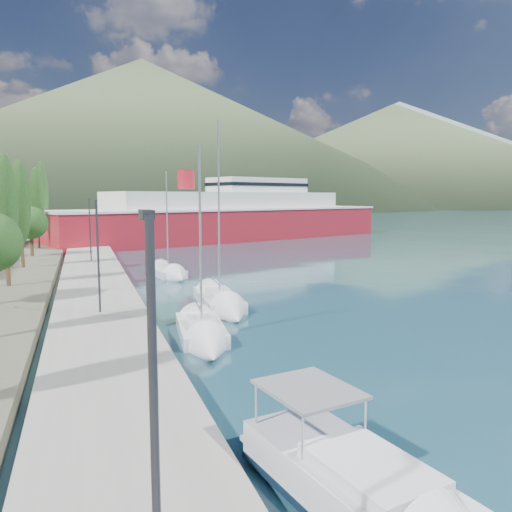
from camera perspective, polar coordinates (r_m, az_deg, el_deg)
name	(u,v)px	position (r m, az deg, el deg)	size (l,w,h in m)	color
ground	(121,224)	(134.43, -15.17, 3.57)	(1400.00, 1400.00, 0.00)	#1D4452
quay	(94,283)	(40.44, -17.98, -2.96)	(5.00, 88.00, 0.80)	gray
hills_far	(201,141)	(653.59, -6.27, 12.94)	(1480.00, 900.00, 180.00)	slate
hills_near	(223,143)	(403.36, -3.83, 12.79)	(1010.00, 520.00, 115.00)	#455737
tree_row	(16,211)	(45.96, -25.74, 4.69)	(3.58, 61.95, 11.25)	#47301E
lamp_posts	(98,251)	(28.49, -17.65, 0.55)	(0.15, 45.21, 6.06)	#2D2D33
sailboat_near	(205,340)	(24.01, -5.84, -9.54)	(2.97, 7.46, 10.44)	silver
sailboat_mid	(225,307)	(30.70, -3.51, -5.86)	(2.80, 8.88, 12.61)	silver
sailboat_far	(173,275)	(43.74, -9.49, -2.15)	(3.05, 7.08, 10.08)	silver
ferry	(231,218)	(82.37, -2.93, 4.37)	(59.43, 31.00, 11.64)	maroon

